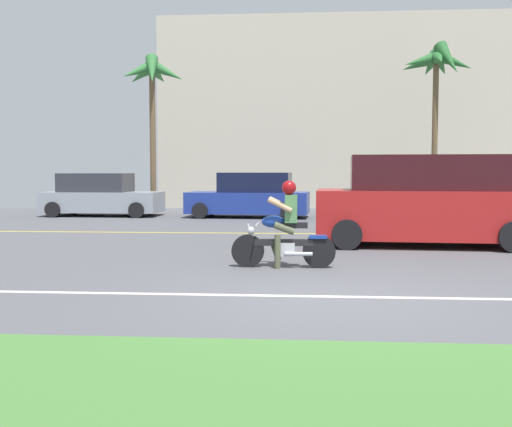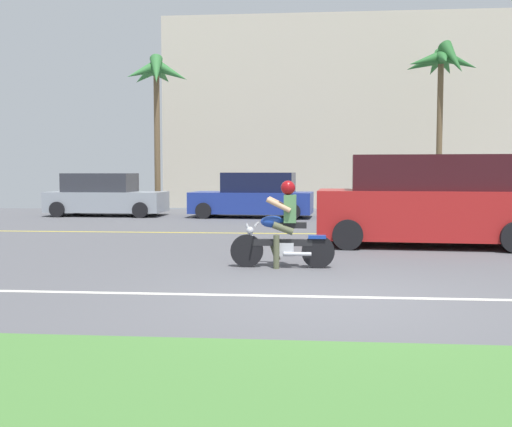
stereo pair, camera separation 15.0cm
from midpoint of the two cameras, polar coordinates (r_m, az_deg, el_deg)
ground at (r=10.87m, az=6.18°, el=-4.79°), size 56.00×30.00×0.04m
lane_line_near at (r=7.98m, az=6.88°, el=-7.82°), size 50.40×0.12×0.01m
lane_line_far at (r=15.90m, az=5.58°, el=-1.92°), size 50.40×0.12×0.01m
motorcyclist at (r=10.22m, az=2.28°, el=-1.66°), size 1.78×0.58×1.49m
suv_nearby at (r=13.75m, az=15.44°, el=1.06°), size 4.92×2.40×1.99m
parked_car_0 at (r=22.94m, az=-14.68°, el=1.61°), size 4.30×2.04×1.58m
parked_car_1 at (r=21.48m, az=-0.75°, el=1.62°), size 4.42×2.22×1.60m
parked_car_2 at (r=20.34m, az=16.07°, el=1.37°), size 4.46×1.97×1.64m
palm_tree_0 at (r=24.84m, az=-10.04°, el=12.21°), size 2.66×2.72×6.25m
palm_tree_1 at (r=24.63m, az=16.53°, el=13.06°), size 2.89×2.93×6.56m
building_far at (r=29.11m, az=12.06°, el=9.10°), size 20.77×4.00×8.55m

